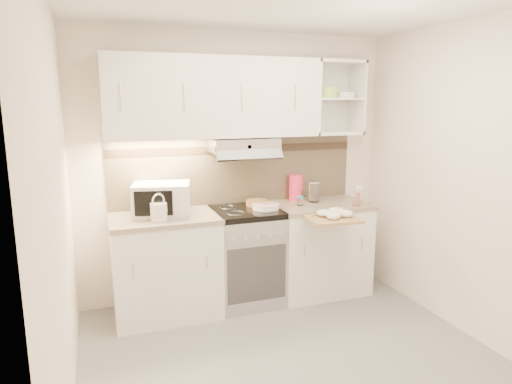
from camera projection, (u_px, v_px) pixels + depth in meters
ground at (295, 362)px, 3.33m from camera, size 3.00×3.00×0.00m
room_shell at (278, 135)px, 3.35m from camera, size 3.04×2.84×2.52m
base_cabinet_left at (166, 268)px, 4.01m from camera, size 0.90×0.60×0.86m
worktop_left at (164, 218)px, 3.92m from camera, size 0.92×0.62×0.04m
base_cabinet_right at (318, 249)px, 4.51m from camera, size 0.90×0.60×0.86m
worktop_right at (320, 205)px, 4.42m from camera, size 0.92×0.62×0.04m
electric_range at (246, 256)px, 4.25m from camera, size 0.60×0.60×0.90m
microwave at (162, 199)px, 3.96m from camera, size 0.55×0.45×0.27m
watering_can at (160, 211)px, 3.77m from camera, size 0.26×0.17×0.23m
plate_stack at (266, 206)px, 4.17m from camera, size 0.24×0.24×0.05m
bread_loaf at (257, 203)px, 4.30m from camera, size 0.21×0.21×0.05m
pink_pitcher at (296, 187)px, 4.52m from camera, size 0.14×0.13×0.26m
glass_jar at (314, 191)px, 4.45m from camera, size 0.11×0.11×0.21m
spice_jar at (300, 201)px, 4.30m from camera, size 0.06×0.06×0.09m
spray_bottle at (357, 197)px, 4.29m from camera, size 0.08×0.08×0.21m
cutting_board at (332, 218)px, 3.95m from camera, size 0.46×0.42×0.02m
dish_towel at (335, 212)px, 3.95m from camera, size 0.34×0.31×0.08m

